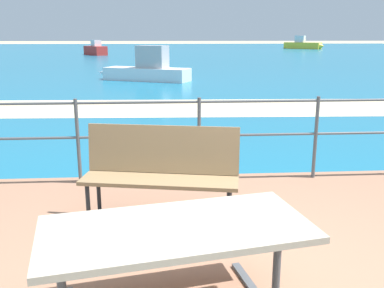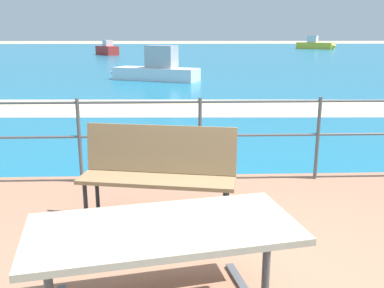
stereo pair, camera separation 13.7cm
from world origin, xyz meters
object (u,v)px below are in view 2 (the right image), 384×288
Objects in this scene: park_bench at (159,166)px; boat_mid at (316,45)px; boat_near at (156,69)px; boat_far at (106,50)px; picnic_table at (164,255)px.

boat_mid is (18.31, 51.48, -0.10)m from park_bench.
boat_near is 42.17m from boat_mid.
boat_far is (-5.43, 22.64, 0.01)m from boat_near.
park_bench is at bearing 81.75° from picnic_table.
boat_near is at bearing 81.29° from picnic_table.
picnic_table is 1.16× the size of park_bench.
boat_far is at bearing -51.46° from boat_near.
boat_near reaches higher than park_bench.
park_bench is 0.38× the size of boat_near.
boat_near is 1.18× the size of boat_far.
boat_mid is at bearing 59.85° from picnic_table.
park_bench is at bearing -64.59° from boat_mid.
boat_mid is 28.62m from boat_far.
picnic_table is 0.40× the size of boat_mid.
picnic_table is 56.19m from boat_mid.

